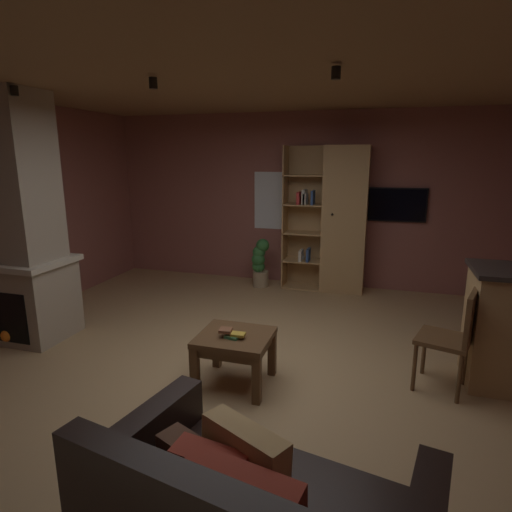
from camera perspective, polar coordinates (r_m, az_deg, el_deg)
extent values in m
cube|color=tan|center=(4.22, -1.61, -15.39)|extent=(6.30, 6.19, 0.02)
cube|color=#8E544C|center=(6.78, 6.66, 7.45)|extent=(6.42, 0.06, 2.68)
cube|color=#8E6B47|center=(3.76, -1.90, 23.55)|extent=(6.30, 6.19, 0.02)
cube|color=white|center=(6.85, 2.46, 7.41)|extent=(0.66, 0.01, 0.91)
cube|color=tan|center=(5.47, -28.20, -5.26)|extent=(0.88, 0.70, 0.85)
cube|color=tan|center=(5.24, -29.81, 8.80)|extent=(0.75, 0.59, 1.83)
cube|color=beige|center=(5.35, -28.73, -0.62)|extent=(0.96, 0.78, 0.06)
cube|color=black|center=(5.28, -30.53, -6.95)|extent=(0.62, 0.08, 0.55)
sphere|color=orange|center=(5.35, -30.34, -9.16)|extent=(0.14, 0.14, 0.14)
cube|color=tan|center=(6.45, 11.78, 4.69)|extent=(0.64, 0.38, 2.17)
cube|color=tan|center=(6.71, 6.65, 5.20)|extent=(0.59, 0.02, 2.17)
cube|color=tan|center=(6.59, 3.92, 5.11)|extent=(0.02, 0.38, 2.17)
sphere|color=black|center=(6.25, 10.19, 5.50)|extent=(0.04, 0.04, 0.04)
cube|color=tan|center=(6.77, 6.14, -4.04)|extent=(0.59, 0.38, 0.02)
cube|color=tan|center=(6.65, 6.23, -0.56)|extent=(0.59, 0.38, 0.02)
cube|color=tan|center=(6.56, 6.32, 3.12)|extent=(0.59, 0.38, 0.02)
cube|color=tan|center=(6.50, 6.42, 6.88)|extent=(0.59, 0.38, 0.02)
cube|color=tan|center=(6.47, 6.52, 10.69)|extent=(0.59, 0.38, 0.02)
cube|color=beige|center=(6.58, 6.05, 0.10)|extent=(0.04, 0.23, 0.16)
cube|color=#B22D2D|center=(6.45, 5.80, 7.74)|extent=(0.04, 0.23, 0.18)
cube|color=beige|center=(6.43, 6.51, 7.87)|extent=(0.05, 0.23, 0.22)
cube|color=#2D4C8C|center=(6.56, 7.03, 0.17)|extent=(0.04, 0.23, 0.19)
cube|color=beige|center=(6.43, 6.64, 7.63)|extent=(0.05, 0.23, 0.17)
cube|color=#2D4C8C|center=(6.41, 7.65, 7.77)|extent=(0.03, 0.23, 0.21)
sphere|color=beige|center=(6.64, 6.12, -0.13)|extent=(0.10, 0.10, 0.10)
cube|color=black|center=(2.67, -14.75, -26.12)|extent=(0.32, 0.92, 0.67)
cube|color=tan|center=(2.27, -1.62, -26.36)|extent=(0.49, 0.35, 0.41)
cube|color=#AD3D2D|center=(2.11, -3.54, -30.98)|extent=(0.47, 0.23, 0.37)
cube|color=#AD3D2D|center=(2.27, -6.02, -28.09)|extent=(0.38, 0.22, 0.38)
cube|color=brown|center=(2.27, -7.54, -27.40)|extent=(0.49, 0.32, 0.31)
cube|color=brown|center=(3.84, -2.87, -10.84)|extent=(0.64, 0.59, 0.05)
cube|color=brown|center=(3.86, -2.85, -11.72)|extent=(0.57, 0.53, 0.08)
cube|color=brown|center=(3.83, -8.21, -14.98)|extent=(0.07, 0.07, 0.42)
cube|color=brown|center=(3.65, 0.10, -16.31)|extent=(0.07, 0.07, 0.42)
cube|color=brown|center=(4.24, -5.29, -11.94)|extent=(0.07, 0.07, 0.42)
cube|color=brown|center=(4.08, 2.18, -12.93)|extent=(0.07, 0.07, 0.42)
cube|color=#387247|center=(3.75, -3.22, -10.77)|extent=(0.14, 0.10, 0.02)
cube|color=gold|center=(3.74, -2.43, -10.45)|extent=(0.13, 0.09, 0.02)
cube|color=brown|center=(3.77, -4.11, -9.89)|extent=(0.12, 0.12, 0.03)
cube|color=brown|center=(4.10, 23.82, -10.19)|extent=(0.52, 0.52, 0.04)
cube|color=brown|center=(3.99, 26.83, -7.42)|extent=(0.16, 0.39, 0.44)
cylinder|color=brown|center=(4.38, 21.61, -11.75)|extent=(0.04, 0.04, 0.46)
cylinder|color=brown|center=(4.06, 20.48, -13.69)|extent=(0.04, 0.04, 0.46)
cylinder|color=brown|center=(4.34, 26.35, -12.49)|extent=(0.04, 0.04, 0.46)
cylinder|color=brown|center=(4.01, 25.63, -14.53)|extent=(0.04, 0.04, 0.46)
cylinder|color=#9E896B|center=(6.73, 0.62, -3.06)|extent=(0.25, 0.25, 0.25)
sphere|color=#2D6B33|center=(6.68, 0.33, -1.37)|extent=(0.20, 0.20, 0.20)
sphere|color=#2D6B33|center=(6.62, 0.31, -0.48)|extent=(0.21, 0.21, 0.21)
sphere|color=#2D6B33|center=(6.62, 0.41, 0.50)|extent=(0.20, 0.20, 0.20)
sphere|color=#2D6B33|center=(6.58, 0.90, 1.44)|extent=(0.21, 0.21, 0.21)
cube|color=black|center=(6.62, 18.19, 6.56)|extent=(0.88, 0.05, 0.50)
cube|color=black|center=(6.59, 18.19, 6.53)|extent=(0.84, 0.01, 0.46)
cylinder|color=black|center=(4.80, -29.66, 18.71)|extent=(0.07, 0.07, 0.09)
cylinder|color=black|center=(3.92, -13.63, 21.61)|extent=(0.07, 0.07, 0.09)
cylinder|color=black|center=(3.44, 10.68, 22.97)|extent=(0.07, 0.07, 0.09)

